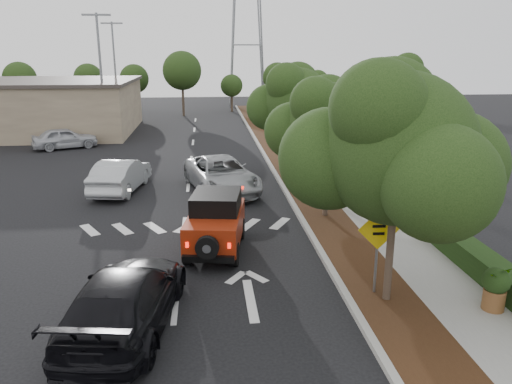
{
  "coord_description": "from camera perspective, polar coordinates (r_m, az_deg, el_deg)",
  "views": [
    {
      "loc": [
        0.91,
        -12.1,
        6.53
      ],
      "look_at": [
        2.46,
        3.0,
        2.17
      ],
      "focal_mm": 35.0,
      "sensor_mm": 36.0,
      "label": 1
    }
  ],
  "objects": [
    {
      "name": "planting_strip",
      "position": [
        25.38,
        4.99,
        1.19
      ],
      "size": [
        1.8,
        70.0,
        0.12
      ],
      "primitive_type": "cube",
      "color": "black",
      "rests_on": "ground"
    },
    {
      "name": "black_suv_oncoming",
      "position": [
        12.58,
        -14.72,
        -11.76
      ],
      "size": [
        2.94,
        5.61,
        1.55
      ],
      "primitive_type": "imported",
      "rotation": [
        0.0,
        0.0,
        2.99
      ],
      "color": "black",
      "rests_on": "ground"
    },
    {
      "name": "terracotta_planter",
      "position": [
        14.15,
        25.72,
        -9.51
      ],
      "size": [
        0.69,
        0.69,
        1.2
      ],
      "rotation": [
        0.0,
        0.0,
        0.12
      ],
      "color": "brown",
      "rests_on": "ground"
    },
    {
      "name": "light_pole_a",
      "position": [
        39.36,
        -16.7,
        5.8
      ],
      "size": [
        2.0,
        0.22,
        9.0
      ],
      "primitive_type": null,
      "color": "slate",
      "rests_on": "ground"
    },
    {
      "name": "transmission_tower",
      "position": [
        60.66,
        -1.02,
        9.84
      ],
      "size": [
        7.0,
        4.0,
        28.0
      ],
      "primitive_type": null,
      "color": "slate",
      "rests_on": "ground"
    },
    {
      "name": "parked_suv",
      "position": [
        36.42,
        -21.01,
        5.78
      ],
      "size": [
        4.54,
        3.24,
        1.44
      ],
      "primitive_type": "imported",
      "rotation": [
        0.0,
        0.0,
        1.98
      ],
      "color": "#B6B8BF",
      "rests_on": "ground"
    },
    {
      "name": "light_pole_b",
      "position": [
        51.21,
        -15.41,
        8.13
      ],
      "size": [
        2.0,
        0.22,
        9.0
      ],
      "primitive_type": null,
      "color": "slate",
      "rests_on": "ground"
    },
    {
      "name": "street_tree_far",
      "position": [
        26.35,
        4.59,
        1.62
      ],
      "size": [
        3.4,
        3.4,
        5.62
      ],
      "primitive_type": null,
      "color": "black",
      "rests_on": "ground"
    },
    {
      "name": "hedge",
      "position": [
        26.11,
        12.15,
        2.08
      ],
      "size": [
        0.8,
        70.0,
        0.8
      ],
      "primitive_type": "cube",
      "color": "black",
      "rests_on": "ground"
    },
    {
      "name": "silver_suv_ahead",
      "position": [
        23.72,
        -3.97,
        2.0
      ],
      "size": [
        3.94,
        6.2,
        1.59
      ],
      "primitive_type": "imported",
      "rotation": [
        0.0,
        0.0,
        0.24
      ],
      "color": "#9C9FA4",
      "rests_on": "ground"
    },
    {
      "name": "curb",
      "position": [
        25.22,
        2.76,
        1.17
      ],
      "size": [
        0.2,
        70.0,
        0.15
      ],
      "primitive_type": "cube",
      "color": "#9E9B93",
      "rests_on": "ground"
    },
    {
      "name": "red_jeep",
      "position": [
        16.78,
        -4.56,
        -3.31
      ],
      "size": [
        2.18,
        3.93,
        1.94
      ],
      "rotation": [
        0.0,
        0.0,
        -0.16
      ],
      "color": "black",
      "rests_on": "ground"
    },
    {
      "name": "speed_hump_sign",
      "position": [
        13.7,
        13.75,
        -5.36
      ],
      "size": [
        1.11,
        0.11,
        2.37
      ],
      "rotation": [
        0.0,
        0.0,
        -0.05
      ],
      "color": "slate",
      "rests_on": "ground"
    },
    {
      "name": "ground",
      "position": [
        13.77,
        -9.16,
        -12.49
      ],
      "size": [
        120.0,
        120.0,
        0.0
      ],
      "primitive_type": "plane",
      "color": "black",
      "rests_on": "ground"
    },
    {
      "name": "street_tree_mid",
      "position": [
        20.26,
        7.87,
        -2.94
      ],
      "size": [
        3.2,
        3.2,
        5.32
      ],
      "primitive_type": null,
      "color": "black",
      "rests_on": "ground"
    },
    {
      "name": "silver_sedan_oncoming",
      "position": [
        24.47,
        -15.21,
        1.86
      ],
      "size": [
        2.42,
        4.94,
        1.56
      ],
      "primitive_type": "imported",
      "rotation": [
        0.0,
        0.0,
        2.97
      ],
      "color": "#AFB3B7",
      "rests_on": "ground"
    },
    {
      "name": "street_tree_near",
      "position": [
        14.11,
        14.62,
        -12.11
      ],
      "size": [
        3.8,
        3.8,
        5.92
      ],
      "primitive_type": null,
      "color": "black",
      "rests_on": "ground"
    },
    {
      "name": "sidewalk",
      "position": [
        25.8,
        9.14,
        1.29
      ],
      "size": [
        2.0,
        70.0,
        0.12
      ],
      "primitive_type": "cube",
      "color": "gray",
      "rests_on": "ground"
    }
  ]
}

